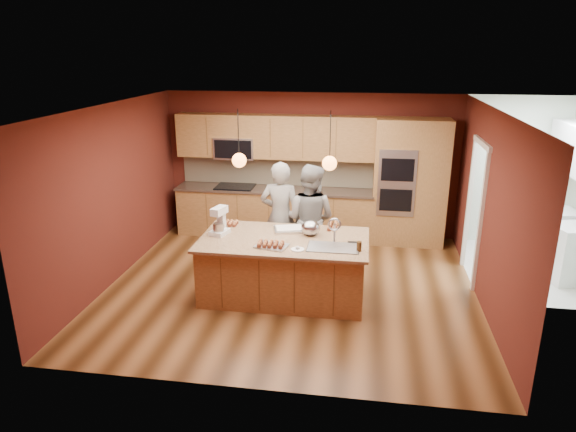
% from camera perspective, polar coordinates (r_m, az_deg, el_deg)
% --- Properties ---
extents(floor, '(5.50, 5.50, 0.00)m').
position_cam_1_polar(floor, '(7.91, 0.31, -7.85)').
color(floor, '#422510').
rests_on(floor, ground).
extents(ceiling, '(5.50, 5.50, 0.00)m').
position_cam_1_polar(ceiling, '(7.15, 0.35, 11.97)').
color(ceiling, white).
rests_on(ceiling, ground).
extents(wall_back, '(5.50, 0.00, 5.50)m').
position_cam_1_polar(wall_back, '(9.82, 2.48, 5.71)').
color(wall_back, '#501B15').
rests_on(wall_back, ground).
extents(wall_front, '(5.50, 0.00, 5.50)m').
position_cam_1_polar(wall_front, '(5.11, -3.82, -6.46)').
color(wall_front, '#501B15').
rests_on(wall_front, ground).
extents(wall_left, '(0.00, 5.00, 5.00)m').
position_cam_1_polar(wall_left, '(8.26, -18.91, 2.30)').
color(wall_left, '#501B15').
rests_on(wall_left, ground).
extents(wall_right, '(0.00, 5.00, 5.00)m').
position_cam_1_polar(wall_right, '(7.54, 21.47, 0.53)').
color(wall_right, '#501B15').
rests_on(wall_right, ground).
extents(cabinet_run, '(3.74, 0.64, 2.30)m').
position_cam_1_polar(cabinet_run, '(9.76, -1.69, 3.42)').
color(cabinet_run, brown).
rests_on(cabinet_run, floor).
extents(oven_column, '(1.30, 0.62, 2.30)m').
position_cam_1_polar(oven_column, '(9.55, 13.35, 3.63)').
color(oven_column, brown).
rests_on(oven_column, floor).
extents(doorway_trim, '(0.08, 1.11, 2.20)m').
position_cam_1_polar(doorway_trim, '(8.37, 20.00, 0.23)').
color(doorway_trim, silver).
rests_on(doorway_trim, wall_right).
extents(pendant_left, '(0.20, 0.20, 0.80)m').
position_cam_1_polar(pendant_left, '(7.13, -5.44, 6.21)').
color(pendant_left, black).
rests_on(pendant_left, ceiling).
extents(pendant_right, '(0.20, 0.20, 0.80)m').
position_cam_1_polar(pendant_right, '(6.94, 4.64, 5.89)').
color(pendant_right, black).
rests_on(pendant_right, ceiling).
extents(island, '(2.40, 1.34, 1.26)m').
position_cam_1_polar(island, '(7.48, -0.33, -5.63)').
color(island, brown).
rests_on(island, floor).
extents(person_left, '(0.67, 0.45, 1.80)m').
position_cam_1_polar(person_left, '(8.21, -0.84, -0.08)').
color(person_left, black).
rests_on(person_left, floor).
extents(person_right, '(1.02, 0.89, 1.77)m').
position_cam_1_polar(person_right, '(8.15, 2.40, -0.33)').
color(person_right, slate).
rests_on(person_right, floor).
extents(stand_mixer, '(0.28, 0.34, 0.41)m').
position_cam_1_polar(stand_mixer, '(7.52, -7.62, -0.72)').
color(stand_mixer, white).
rests_on(stand_mixer, island).
extents(sheet_cake, '(0.51, 0.43, 0.05)m').
position_cam_1_polar(sheet_cake, '(7.64, 0.14, -1.45)').
color(sheet_cake, silver).
rests_on(sheet_cake, island).
extents(cooling_rack, '(0.49, 0.40, 0.02)m').
position_cam_1_polar(cooling_rack, '(7.04, -1.81, -3.32)').
color(cooling_rack, '#B3B4BA').
rests_on(cooling_rack, island).
extents(mixing_bowl, '(0.27, 0.27, 0.23)m').
position_cam_1_polar(mixing_bowl, '(7.44, 2.51, -1.33)').
color(mixing_bowl, '#ABADB1').
rests_on(mixing_bowl, island).
extents(plate, '(0.18, 0.18, 0.01)m').
position_cam_1_polar(plate, '(6.92, 1.08, -3.74)').
color(plate, white).
rests_on(plate, island).
extents(tumbler, '(0.07, 0.07, 0.13)m').
position_cam_1_polar(tumbler, '(6.93, 7.90, -3.36)').
color(tumbler, '#3C2510').
rests_on(tumbler, island).
extents(phone, '(0.14, 0.08, 0.01)m').
position_cam_1_polar(phone, '(7.23, 7.19, -2.92)').
color(phone, black).
rests_on(phone, island).
extents(cupcakes_left, '(0.21, 0.21, 0.06)m').
position_cam_1_polar(cupcakes_left, '(7.91, -6.37, -0.80)').
color(cupcakes_left, '#AF663B').
rests_on(cupcakes_left, island).
extents(cupcakes_rack, '(0.37, 0.22, 0.07)m').
position_cam_1_polar(cupcakes_rack, '(7.00, -1.96, -3.10)').
color(cupcakes_rack, '#AF663B').
rests_on(cupcakes_rack, island).
extents(cupcakes_right, '(0.17, 0.33, 0.07)m').
position_cam_1_polar(cupcakes_right, '(7.76, 4.96, -1.10)').
color(cupcakes_right, '#AF663B').
rests_on(cupcakes_right, island).
extents(washer, '(0.69, 0.70, 0.90)m').
position_cam_1_polar(washer, '(9.06, 28.68, -3.67)').
color(washer, white).
rests_on(washer, floor).
extents(dryer, '(0.63, 0.64, 0.93)m').
position_cam_1_polar(dryer, '(9.69, 27.49, -2.04)').
color(dryer, white).
rests_on(dryer, floor).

